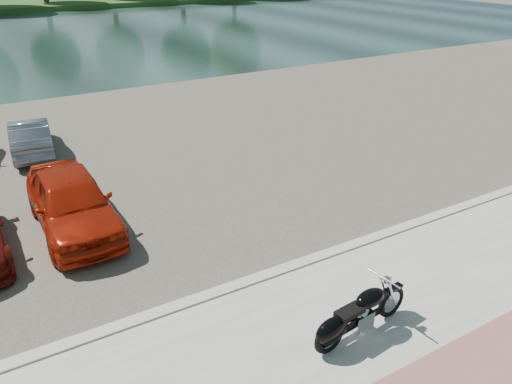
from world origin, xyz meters
TOP-DOWN VIEW (x-y plane):
  - ground at (0.00, 0.00)m, footprint 200.00×200.00m
  - promenade at (0.00, -1.00)m, footprint 60.00×6.00m
  - kerb at (0.00, 2.00)m, footprint 60.00×0.30m
  - parking_lot at (0.00, 11.00)m, footprint 60.00×18.00m
  - river at (0.00, 40.00)m, footprint 120.00×40.00m
  - motorcycle at (-0.01, -0.47)m, footprint 2.33×0.75m
  - car_4 at (-3.50, 6.37)m, footprint 1.84×4.52m
  - car_9 at (-3.61, 12.69)m, footprint 1.64×3.84m

SIDE VIEW (x-z plane):
  - ground at x=0.00m, z-range 0.00..0.00m
  - river at x=0.00m, z-range 0.00..0.00m
  - parking_lot at x=0.00m, z-range 0.00..0.04m
  - promenade at x=0.00m, z-range 0.00..0.10m
  - kerb at x=0.00m, z-range 0.00..0.14m
  - motorcycle at x=-0.01m, z-range 0.04..1.09m
  - car_9 at x=-3.61m, z-range 0.04..1.27m
  - car_4 at x=-3.50m, z-range 0.04..1.58m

